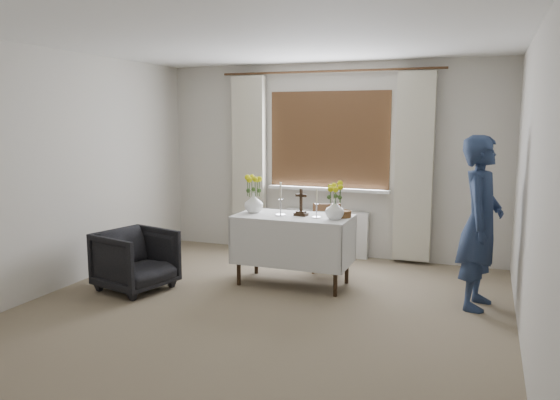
% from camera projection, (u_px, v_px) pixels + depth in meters
% --- Properties ---
extents(ground, '(5.00, 5.00, 0.00)m').
position_uv_depth(ground, '(253.00, 317.00, 4.98)').
color(ground, '#7F7358').
rests_on(ground, ground).
extents(altar_table, '(1.24, 0.64, 0.76)m').
position_uv_depth(altar_table, '(293.00, 250.00, 5.91)').
color(altar_table, silver).
rests_on(altar_table, ground).
extents(wooden_chair, '(0.45, 0.45, 0.78)m').
position_uv_depth(wooden_chair, '(327.00, 238.00, 6.45)').
color(wooden_chair, '#52371C').
rests_on(wooden_chair, ground).
extents(armchair, '(0.85, 0.83, 0.64)m').
position_uv_depth(armchair, '(136.00, 260.00, 5.74)').
color(armchair, black).
rests_on(armchair, ground).
extents(person, '(0.48, 0.66, 1.64)m').
position_uv_depth(person, '(481.00, 223.00, 5.14)').
color(person, navy).
rests_on(person, ground).
extents(radiator, '(1.10, 0.10, 0.60)m').
position_uv_depth(radiator, '(327.00, 233.00, 7.18)').
color(radiator, silver).
rests_on(radiator, ground).
extents(wooden_cross, '(0.15, 0.11, 0.29)m').
position_uv_depth(wooden_cross, '(301.00, 202.00, 5.83)').
color(wooden_cross, black).
rests_on(wooden_cross, altar_table).
extents(candlestick_left, '(0.13, 0.13, 0.36)m').
position_uv_depth(candlestick_left, '(281.00, 199.00, 5.84)').
color(candlestick_left, white).
rests_on(candlestick_left, altar_table).
extents(candlestick_right, '(0.11, 0.11, 0.31)m').
position_uv_depth(candlestick_right, '(317.00, 203.00, 5.71)').
color(candlestick_right, white).
rests_on(candlestick_right, altar_table).
extents(flower_vase_left, '(0.22, 0.22, 0.22)m').
position_uv_depth(flower_vase_left, '(254.00, 203.00, 6.03)').
color(flower_vase_left, white).
rests_on(flower_vase_left, altar_table).
extents(flower_vase_right, '(0.26, 0.26, 0.20)m').
position_uv_depth(flower_vase_right, '(335.00, 210.00, 5.62)').
color(flower_vase_right, white).
rests_on(flower_vase_right, altar_table).
extents(wicker_basket, '(0.25, 0.25, 0.07)m').
position_uv_depth(wicker_basket, '(342.00, 214.00, 5.76)').
color(wicker_basket, brown).
rests_on(wicker_basket, altar_table).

